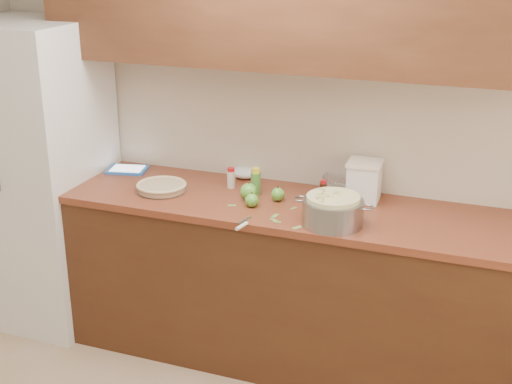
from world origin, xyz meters
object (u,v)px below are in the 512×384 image
at_px(flour_canister, 364,181).
at_px(tablet, 127,170).
at_px(pie, 162,187).
at_px(colander, 333,211).

relative_size(flour_canister, tablet, 0.84).
height_order(pie, colander, colander).
bearing_deg(colander, flour_canister, 79.63).
xyz_separation_m(flour_canister, tablet, (-1.42, -0.01, -0.10)).
height_order(pie, flour_canister, flour_canister).
distance_m(pie, colander, 1.01).
xyz_separation_m(colander, flour_canister, (0.07, 0.37, 0.04)).
distance_m(flour_canister, tablet, 1.42).
height_order(pie, tablet, pie).
xyz_separation_m(pie, flour_canister, (1.06, 0.25, 0.09)).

